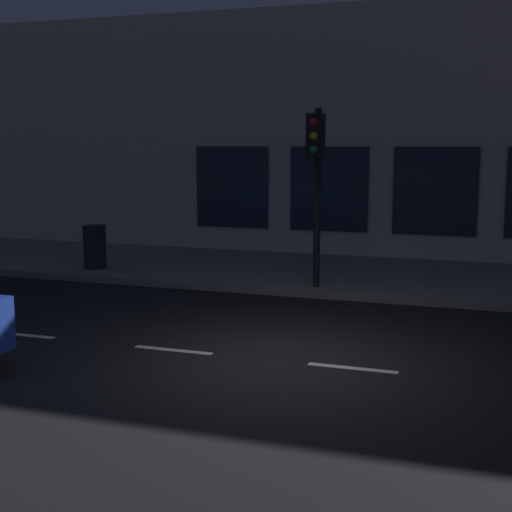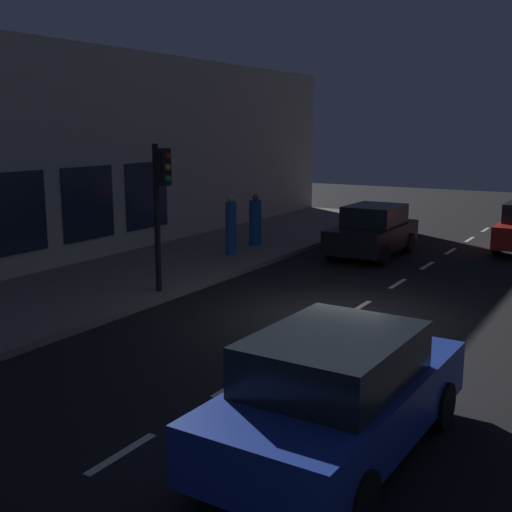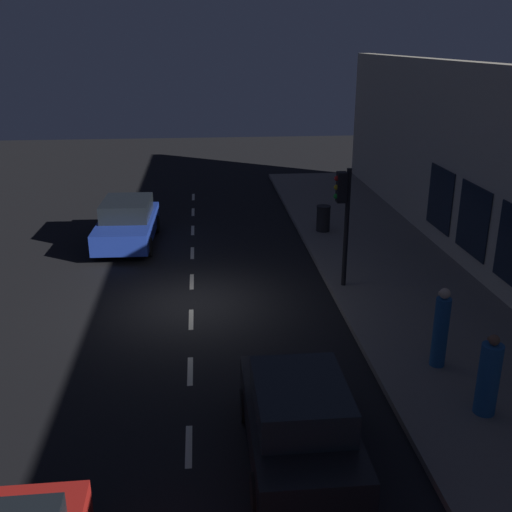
# 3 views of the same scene
# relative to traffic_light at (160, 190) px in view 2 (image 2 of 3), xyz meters

# --- Properties ---
(ground_plane) EXTENTS (60.00, 60.00, 0.00)m
(ground_plane) POSITION_rel_traffic_light_xyz_m (-4.30, -0.59, -2.54)
(ground_plane) COLOR black
(sidewalk) EXTENTS (4.50, 32.00, 0.15)m
(sidewalk) POSITION_rel_traffic_light_xyz_m (1.95, -0.59, -2.46)
(sidewalk) COLOR slate
(sidewalk) RESTS_ON ground
(building_facade) EXTENTS (0.65, 32.00, 6.26)m
(building_facade) POSITION_rel_traffic_light_xyz_m (4.49, -0.59, 0.59)
(building_facade) COLOR beige
(building_facade) RESTS_ON ground
(lane_centre_line) EXTENTS (0.12, 27.20, 0.01)m
(lane_centre_line) POSITION_rel_traffic_light_xyz_m (-4.30, -1.59, -2.53)
(lane_centre_line) COLOR beige
(lane_centre_line) RESTS_ON ground
(traffic_light) EXTENTS (0.48, 0.32, 3.44)m
(traffic_light) POSITION_rel_traffic_light_xyz_m (0.00, 0.00, 0.00)
(traffic_light) COLOR black
(traffic_light) RESTS_ON sidewalk
(parked_car_0) EXTENTS (1.83, 3.81, 1.58)m
(parked_car_0) POSITION_rel_traffic_light_xyz_m (-2.41, -7.31, -1.75)
(parked_car_0) COLOR black
(parked_car_0) RESTS_ON ground
(parked_car_1) EXTENTS (2.06, 4.37, 1.58)m
(parked_car_1) POSITION_rel_traffic_light_xyz_m (-6.58, 4.83, -1.75)
(parked_car_1) COLOR #1E389E
(parked_car_1) RESTS_ON ground
(pedestrian_0) EXTENTS (0.58, 0.58, 1.66)m
(pedestrian_0) POSITION_rel_traffic_light_xyz_m (1.34, -6.49, -1.63)
(pedestrian_0) COLOR #1E5189
(pedestrian_0) RESTS_ON sidewalk
(pedestrian_1) EXTENTS (0.38, 0.38, 1.82)m
(pedestrian_1) POSITION_rel_traffic_light_xyz_m (1.11, -4.68, -1.53)
(pedestrian_1) COLOR #1E5189
(pedestrian_1) RESTS_ON sidewalk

